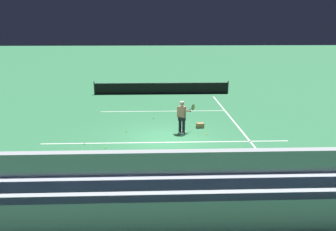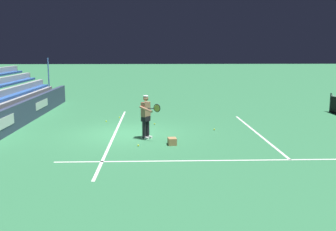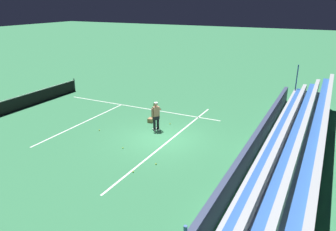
{
  "view_description": "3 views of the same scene",
  "coord_description": "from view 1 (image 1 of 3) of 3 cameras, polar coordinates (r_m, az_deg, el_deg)",
  "views": [
    {
      "loc": [
        -0.45,
        -15.42,
        5.45
      ],
      "look_at": [
        0.17,
        1.43,
        0.82
      ],
      "focal_mm": 35.0,
      "sensor_mm": 36.0,
      "label": 1
    },
    {
      "loc": [
        16.12,
        1.14,
        3.49
      ],
      "look_at": [
        0.62,
        1.71,
        0.88
      ],
      "focal_mm": 42.0,
      "sensor_mm": 36.0,
      "label": 2
    },
    {
      "loc": [
        -14.58,
        -7.78,
        7.16
      ],
      "look_at": [
        0.21,
        -0.28,
        1.31
      ],
      "focal_mm": 35.0,
      "sensor_mm": 36.0,
      "label": 3
    }
  ],
  "objects": [
    {
      "name": "ground_plane",
      "position": [
        16.36,
        -0.4,
        -4.1
      ],
      "size": [
        160.0,
        160.0,
        0.0
      ],
      "primitive_type": "plane",
      "color": "#337A4C"
    },
    {
      "name": "court_baseline_white",
      "position": [
        15.89,
        -0.35,
        -4.69
      ],
      "size": [
        12.0,
        0.1,
        0.01
      ],
      "primitive_type": "cube",
      "color": "white",
      "rests_on": "ground"
    },
    {
      "name": "tennis_ball_stray_back",
      "position": [
        15.41,
        -10.81,
        -5.51
      ],
      "size": [
        0.07,
        0.07,
        0.07
      ],
      "primitive_type": "sphere",
      "color": "#CCE533",
      "rests_on": "ground"
    },
    {
      "name": "bleacher_stand",
      "position": [
        9.85,
        0.8,
        -13.29
      ],
      "size": [
        19.86,
        2.4,
        2.95
      ],
      "color": "#9EA3A8",
      "rests_on": "ground"
    },
    {
      "name": "tennis_ball_toward_net",
      "position": [
        17.08,
        6.78,
        -3.24
      ],
      "size": [
        0.07,
        0.07,
        0.07
      ],
      "primitive_type": "sphere",
      "color": "#CCE533",
      "rests_on": "ground"
    },
    {
      "name": "tennis_ball_near_player",
      "position": [
        17.53,
        -7.23,
        -2.77
      ],
      "size": [
        0.07,
        0.07,
        0.07
      ],
      "primitive_type": "sphere",
      "color": "#CCE533",
      "rests_on": "ground"
    },
    {
      "name": "tennis_player",
      "position": [
        16.94,
        2.5,
        -0.26
      ],
      "size": [
        0.97,
        0.82,
        1.71
      ],
      "color": "black",
      "rests_on": "ground"
    },
    {
      "name": "tennis_net",
      "position": [
        27.01,
        -1.11,
        4.78
      ],
      "size": [
        11.09,
        0.09,
        1.07
      ],
      "color": "#33383D",
      "rests_on": "ground"
    },
    {
      "name": "court_service_line_white",
      "position": [
        21.62,
        -0.84,
        0.76
      ],
      "size": [
        8.22,
        0.1,
        0.01
      ],
      "primitive_type": "cube",
      "color": "white",
      "rests_on": "ground"
    },
    {
      "name": "back_wall_sponsor_board",
      "position": [
        11.56,
        0.3,
        -9.71
      ],
      "size": [
        20.91,
        0.25,
        1.1
      ],
      "color": "#384260",
      "rests_on": "ground"
    },
    {
      "name": "tennis_ball_on_baseline",
      "position": [
        19.96,
        -2.54,
        -0.41
      ],
      "size": [
        0.07,
        0.07,
        0.07
      ],
      "primitive_type": "sphere",
      "color": "#CCE533",
      "rests_on": "ground"
    },
    {
      "name": "court_sideline_white",
      "position": [
        20.68,
        10.72,
        -0.19
      ],
      "size": [
        0.1,
        12.0,
        0.01
      ],
      "primitive_type": "cube",
      "color": "white",
      "rests_on": "ground"
    },
    {
      "name": "tennis_ball_far_right",
      "position": [
        16.12,
        -14.35,
        -4.78
      ],
      "size": [
        0.07,
        0.07,
        0.07
      ],
      "primitive_type": "sphere",
      "color": "#CCE533",
      "rests_on": "ground"
    },
    {
      "name": "ball_box_cardboard",
      "position": [
        18.2,
        5.62,
        -1.72
      ],
      "size": [
        0.43,
        0.34,
        0.26
      ],
      "primitive_type": "cube",
      "rotation": [
        0.0,
        0.0,
        0.1
      ],
      "color": "#A87F51",
      "rests_on": "ground"
    }
  ]
}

